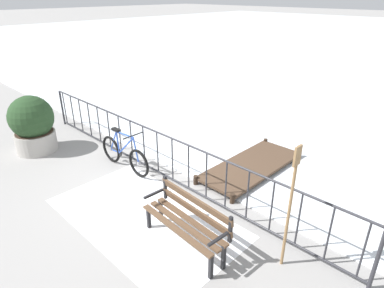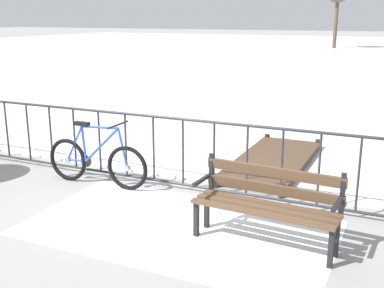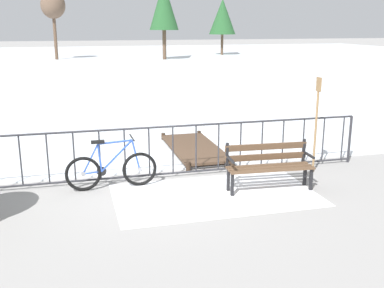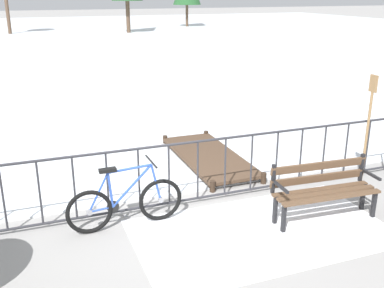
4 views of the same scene
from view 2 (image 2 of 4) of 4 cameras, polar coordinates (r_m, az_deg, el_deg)
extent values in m
plane|color=gray|center=(7.23, -4.51, -4.87)|extent=(160.00, 160.00, 0.00)
cube|color=silver|center=(34.56, 19.44, 10.14)|extent=(80.00, 56.00, 0.03)
cube|color=white|center=(5.81, -1.61, -9.92)|extent=(3.65, 2.06, 0.01)
cylinder|color=#2D2D33|center=(6.94, -4.68, 3.31)|extent=(9.00, 0.04, 0.04)
cylinder|color=#2D2D33|center=(7.20, -4.52, -4.27)|extent=(9.00, 0.04, 0.04)
cylinder|color=#2D2D33|center=(8.80, -21.21, 1.59)|extent=(0.03, 0.03, 0.97)
cylinder|color=#2D2D33|center=(8.46, -18.93, 1.30)|extent=(0.03, 0.03, 0.97)
cylinder|color=#2D2D33|center=(8.14, -16.47, 0.99)|extent=(0.03, 0.03, 0.97)
cylinder|color=#2D2D33|center=(7.84, -13.82, 0.64)|extent=(0.03, 0.03, 0.97)
cylinder|color=#2D2D33|center=(7.56, -10.96, 0.27)|extent=(0.03, 0.03, 0.97)
cylinder|color=#2D2D33|center=(7.30, -7.89, -0.13)|extent=(0.03, 0.03, 0.97)
cylinder|color=#2D2D33|center=(7.06, -4.60, -0.55)|extent=(0.03, 0.03, 0.97)
cylinder|color=#2D2D33|center=(6.84, -1.09, -1.01)|extent=(0.03, 0.03, 0.97)
cylinder|color=#2D2D33|center=(6.65, 2.64, -1.48)|extent=(0.03, 0.03, 0.97)
cylinder|color=#2D2D33|center=(6.50, 6.56, -1.98)|extent=(0.03, 0.03, 0.97)
cylinder|color=#2D2D33|center=(6.37, 10.66, -2.49)|extent=(0.03, 0.03, 0.97)
cylinder|color=#2D2D33|center=(6.28, 14.91, -3.00)|extent=(0.03, 0.03, 0.97)
cylinder|color=#2D2D33|center=(6.23, 19.25, -3.51)|extent=(0.03, 0.03, 0.97)
torus|color=black|center=(7.54, -14.58, -1.83)|extent=(0.66, 0.07, 0.66)
cylinder|color=gray|center=(7.54, -14.58, -1.83)|extent=(0.08, 0.06, 0.08)
torus|color=black|center=(6.96, -7.73, -2.87)|extent=(0.66, 0.07, 0.66)
cylinder|color=gray|center=(6.96, -7.73, -2.87)|extent=(0.08, 0.06, 0.08)
cylinder|color=#2D51B2|center=(7.28, -12.77, 0.02)|extent=(0.08, 0.04, 0.53)
cylinder|color=#2D51B2|center=(7.10, -10.72, -0.13)|extent=(0.61, 0.05, 0.59)
cylinder|color=#2D51B2|center=(7.05, -10.96, 1.97)|extent=(0.63, 0.05, 0.07)
cylinder|color=#2D51B2|center=(7.44, -13.56, -1.91)|extent=(0.34, 0.04, 0.05)
cylinder|color=#2D51B2|center=(7.38, -13.82, 0.08)|extent=(0.32, 0.04, 0.56)
cylinder|color=#2D51B2|center=(6.91, -8.26, -0.52)|extent=(0.16, 0.04, 0.59)
cube|color=black|center=(7.22, -13.04, 2.37)|extent=(0.24, 0.10, 0.05)
cylinder|color=black|center=(6.86, -8.81, 2.27)|extent=(0.04, 0.52, 0.03)
cylinder|color=black|center=(7.34, -12.51, -2.00)|extent=(0.18, 0.02, 0.18)
cube|color=brown|center=(5.41, 9.16, -7.05)|extent=(1.60, 0.20, 0.04)
cube|color=brown|center=(5.27, 8.60, -7.62)|extent=(1.60, 0.20, 0.04)
cube|color=brown|center=(5.14, 8.01, -8.21)|extent=(1.60, 0.20, 0.04)
cube|color=brown|center=(5.44, 9.56, -5.34)|extent=(1.60, 0.15, 0.12)
cube|color=brown|center=(5.38, 9.66, -3.34)|extent=(1.60, 0.15, 0.12)
cube|color=black|center=(5.07, 16.25, -11.78)|extent=(0.05, 0.06, 0.44)
cube|color=black|center=(5.30, 16.88, -10.59)|extent=(0.05, 0.06, 0.44)
cube|color=black|center=(5.24, 17.51, -5.67)|extent=(0.05, 0.05, 0.45)
cube|color=black|center=(5.02, 16.93, -6.85)|extent=(0.06, 0.40, 0.04)
cube|color=black|center=(5.52, 0.52, -8.83)|extent=(0.05, 0.06, 0.44)
cube|color=black|center=(5.74, 1.76, -7.88)|extent=(0.05, 0.06, 0.44)
cube|color=black|center=(5.68, 2.33, -3.34)|extent=(0.05, 0.05, 0.45)
cube|color=black|center=(5.48, 1.18, -4.31)|extent=(0.06, 0.40, 0.04)
cube|color=#4C3828|center=(8.16, 9.65, -1.82)|extent=(1.10, 2.69, 0.06)
cylinder|color=#35271C|center=(7.09, 2.86, -4.38)|extent=(0.10, 0.10, 0.20)
cylinder|color=#35271C|center=(6.81, 10.65, -5.47)|extent=(0.10, 0.10, 0.20)
cylinder|color=#35271C|center=(9.54, 8.93, 0.56)|extent=(0.10, 0.10, 0.20)
cylinder|color=#35271C|center=(9.33, 14.78, -0.09)|extent=(0.10, 0.10, 0.20)
cylinder|color=brown|center=(39.49, 16.78, 13.69)|extent=(0.27, 0.27, 3.92)
camera|label=1|loc=(2.82, 76.45, 32.45)|focal=30.86mm
camera|label=3|loc=(5.51, -96.34, 4.32)|focal=42.86mm
camera|label=4|loc=(5.38, -70.96, 14.08)|focal=42.17mm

